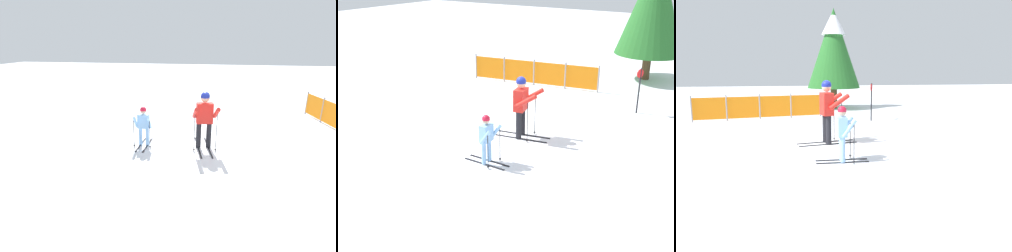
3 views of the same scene
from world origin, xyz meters
TOP-DOWN VIEW (x-y plane):
  - ground_plane at (0.00, 0.00)m, footprint 60.00×60.00m
  - skier_adult at (0.22, -0.25)m, footprint 1.68×0.82m
  - skier_child at (0.35, -2.10)m, footprint 1.18×0.58m
  - safety_fence at (-2.06, 4.51)m, footprint 5.08×0.90m
  - conifer_far at (1.40, 7.80)m, footprint 2.71×2.71m
  - trail_marker at (2.34, 3.47)m, footprint 0.14×0.26m

SIDE VIEW (x-z plane):
  - ground_plane at x=0.00m, z-range 0.00..0.00m
  - safety_fence at x=-2.06m, z-range 0.00..1.03m
  - skier_child at x=0.35m, z-range 0.11..1.36m
  - trail_marker at x=2.34m, z-range 0.17..1.65m
  - skier_adult at x=0.22m, z-range 0.17..1.92m
  - conifer_far at x=1.40m, z-range 0.59..5.62m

